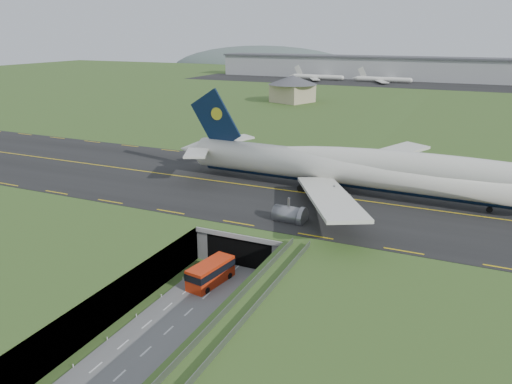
% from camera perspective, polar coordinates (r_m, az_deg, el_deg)
% --- Properties ---
extents(ground, '(900.00, 900.00, 0.00)m').
position_cam_1_polar(ground, '(78.96, -4.59, -10.88)').
color(ground, '#3E5A24').
rests_on(ground, ground).
extents(airfield_deck, '(800.00, 800.00, 6.00)m').
position_cam_1_polar(airfield_deck, '(77.56, -4.65, -8.94)').
color(airfield_deck, gray).
rests_on(airfield_deck, ground).
extents(trench_road, '(12.00, 75.00, 0.20)m').
position_cam_1_polar(trench_road, '(73.34, -7.49, -13.33)').
color(trench_road, slate).
rests_on(trench_road, ground).
extents(taxiway, '(800.00, 44.00, 0.18)m').
position_cam_1_polar(taxiway, '(104.29, 4.08, 0.07)').
color(taxiway, black).
rests_on(taxiway, airfield_deck).
extents(tunnel_portal, '(17.00, 22.30, 6.00)m').
position_cam_1_polar(tunnel_portal, '(91.03, 0.44, -4.44)').
color(tunnel_portal, gray).
rests_on(tunnel_portal, ground).
extents(guideway, '(3.00, 53.00, 7.05)m').
position_cam_1_polar(guideway, '(57.37, -4.26, -16.80)').
color(guideway, '#A8A8A3').
rests_on(guideway, ground).
extents(jumbo_jet, '(97.05, 61.97, 20.51)m').
position_cam_1_polar(jumbo_jet, '(101.91, 13.96, 2.34)').
color(jumbo_jet, silver).
rests_on(jumbo_jet, ground).
extents(shuttle_tram, '(4.59, 9.10, 3.52)m').
position_cam_1_polar(shuttle_tram, '(79.27, -5.21, -9.21)').
color(shuttle_tram, red).
rests_on(shuttle_tram, ground).
extents(service_building, '(29.47, 29.47, 12.49)m').
position_cam_1_polar(service_building, '(238.76, 4.21, 11.95)').
color(service_building, tan).
rests_on(service_building, ground).
extents(cargo_terminal, '(320.00, 67.00, 15.60)m').
position_cam_1_polar(cargo_terminal, '(362.09, 19.43, 13.12)').
color(cargo_terminal, '#B2B2B2').
rests_on(cargo_terminal, ground).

